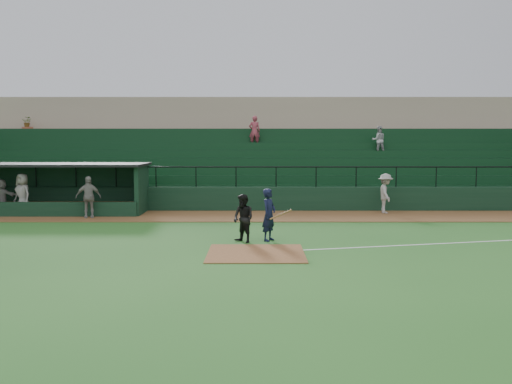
{
  "coord_description": "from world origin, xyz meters",
  "views": [
    {
      "loc": [
        0.01,
        -18.84,
        3.49
      ],
      "look_at": [
        0.0,
        5.0,
        1.4
      ],
      "focal_mm": 40.93,
      "sensor_mm": 36.0,
      "label": 1
    }
  ],
  "objects": [
    {
      "name": "warning_track",
      "position": [
        0.0,
        8.0,
        0.01
      ],
      "size": [
        40.0,
        4.0,
        0.03
      ],
      "primitive_type": "cube",
      "color": "brown",
      "rests_on": "ground"
    },
    {
      "name": "dugout_player_b",
      "position": [
        -10.85,
        8.11,
        1.01
      ],
      "size": [
        1.14,
        1.04,
        1.96
      ],
      "primitive_type": "imported",
      "rotation": [
        0.0,
        0.0,
        -0.56
      ],
      "color": "gray",
      "rests_on": "warning_track"
    },
    {
      "name": "foul_line",
      "position": [
        8.0,
        1.2,
        0.01
      ],
      "size": [
        17.49,
        4.44,
        0.01
      ],
      "primitive_type": "cube",
      "rotation": [
        0.0,
        0.0,
        0.24
      ],
      "color": "white",
      "rests_on": "ground"
    },
    {
      "name": "home_plate_dirt",
      "position": [
        0.0,
        -1.0,
        0.01
      ],
      "size": [
        3.0,
        3.0,
        0.03
      ],
      "primitive_type": "cube",
      "color": "brown",
      "rests_on": "ground"
    },
    {
      "name": "runner",
      "position": [
        6.22,
        9.02,
        0.98
      ],
      "size": [
        0.73,
        1.24,
        1.91
      ],
      "primitive_type": "imported",
      "rotation": [
        0.0,
        0.0,
        1.55
      ],
      "color": "#A29D97",
      "rests_on": "warning_track"
    },
    {
      "name": "dugout_player_c",
      "position": [
        -12.12,
        8.78,
        0.86
      ],
      "size": [
        1.61,
        0.77,
        1.67
      ],
      "primitive_type": "imported",
      "rotation": [
        0.0,
        0.0,
        2.96
      ],
      "color": "#A8A29D",
      "rests_on": "warning_track"
    },
    {
      "name": "batter_at_plate",
      "position": [
        0.46,
        1.38,
        0.92
      ],
      "size": [
        1.15,
        0.8,
        1.84
      ],
      "color": "black",
      "rests_on": "ground"
    },
    {
      "name": "dugout_player_a",
      "position": [
        -7.58,
        7.33,
        0.97
      ],
      "size": [
        1.18,
        0.7,
        1.88
      ],
      "primitive_type": "imported",
      "rotation": [
        0.0,
        0.0,
        0.23
      ],
      "color": "gray",
      "rests_on": "warning_track"
    },
    {
      "name": "umpire",
      "position": [
        -0.43,
        1.03,
        0.83
      ],
      "size": [
        1.02,
        1.02,
        1.67
      ],
      "primitive_type": "imported",
      "rotation": [
        0.0,
        0.0,
        -0.79
      ],
      "color": "black",
      "rests_on": "ground"
    },
    {
      "name": "stadium_structure",
      "position": [
        -0.0,
        16.46,
        2.3
      ],
      "size": [
        38.0,
        13.08,
        6.4
      ],
      "color": "black",
      "rests_on": "ground"
    },
    {
      "name": "dugout",
      "position": [
        -9.75,
        9.56,
        1.33
      ],
      "size": [
        8.9,
        3.2,
        2.42
      ],
      "color": "black",
      "rests_on": "ground"
    },
    {
      "name": "ground",
      "position": [
        0.0,
        0.0,
        0.0
      ],
      "size": [
        90.0,
        90.0,
        0.0
      ],
      "primitive_type": "plane",
      "color": "#245B1D",
      "rests_on": "ground"
    }
  ]
}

